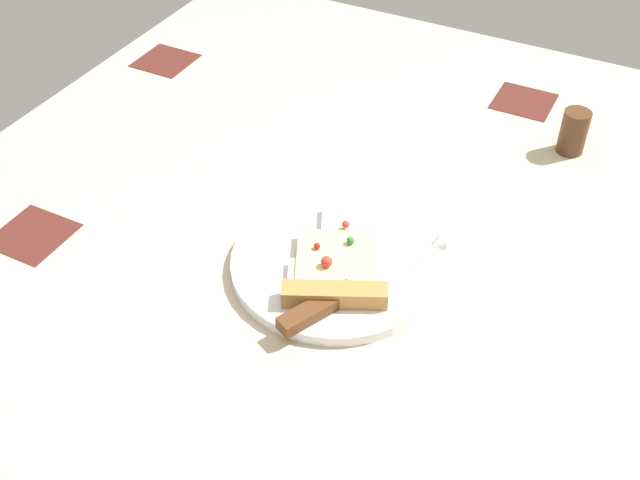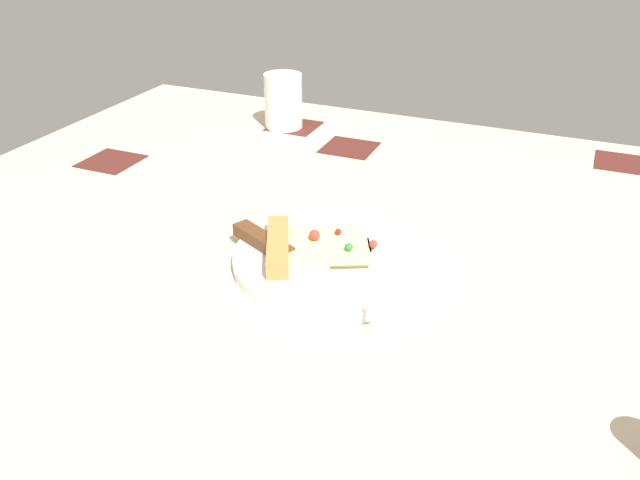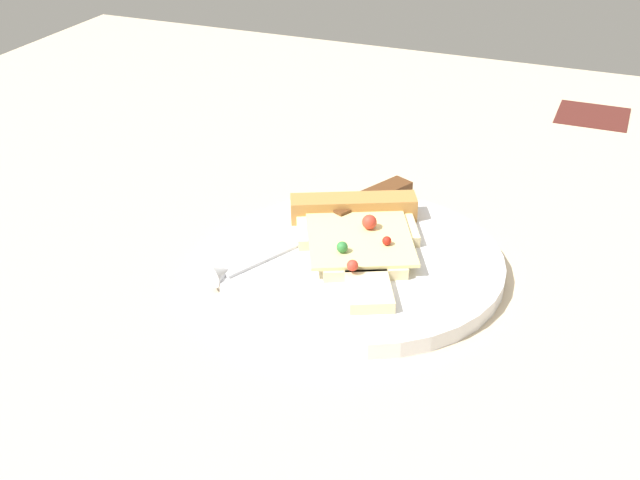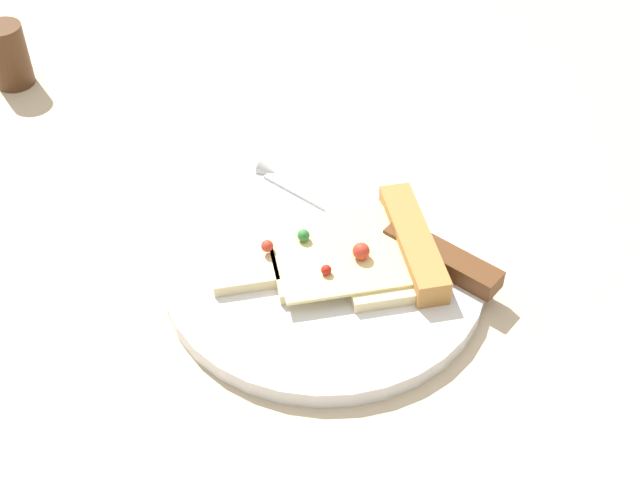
{
  "view_description": "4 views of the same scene",
  "coord_description": "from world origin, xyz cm",
  "px_view_note": "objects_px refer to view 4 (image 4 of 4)",
  "views": [
    {
      "loc": [
        62.38,
        21.41,
        66.02
      ],
      "look_at": [
        -1.58,
        -11.56,
        2.02
      ],
      "focal_mm": 44.09,
      "sensor_mm": 36.0,
      "label": 1
    },
    {
      "loc": [
        -24.53,
        54.22,
        41.45
      ],
      "look_at": [
        1.67,
        -7.33,
        3.55
      ],
      "focal_mm": 35.85,
      "sensor_mm": 36.0,
      "label": 2
    },
    {
      "loc": [
        -56.97,
        -28.03,
        38.01
      ],
      "look_at": [
        -1.25,
        -5.26,
        3.07
      ],
      "focal_mm": 44.56,
      "sensor_mm": 36.0,
      "label": 3
    },
    {
      "loc": [
        11.67,
        -56.12,
        50.91
      ],
      "look_at": [
        -0.61,
        -7.63,
        3.09
      ],
      "focal_mm": 49.39,
      "sensor_mm": 36.0,
      "label": 4
    }
  ],
  "objects_px": {
    "knife": "(395,234)",
    "pepper_shaker": "(9,55)",
    "pizza_slice": "(359,253)",
    "plate": "(327,271)"
  },
  "relations": [
    {
      "from": "plate",
      "to": "pepper_shaker",
      "type": "relative_size",
      "value": 3.9
    },
    {
      "from": "plate",
      "to": "knife",
      "type": "bearing_deg",
      "value": 41.66
    },
    {
      "from": "pizza_slice",
      "to": "pepper_shaker",
      "type": "bearing_deg",
      "value": 40.1
    },
    {
      "from": "plate",
      "to": "knife",
      "type": "distance_m",
      "value": 0.06
    },
    {
      "from": "knife",
      "to": "pepper_shaker",
      "type": "distance_m",
      "value": 0.45
    },
    {
      "from": "knife",
      "to": "pizza_slice",
      "type": "bearing_deg",
      "value": 168.05
    },
    {
      "from": "knife",
      "to": "pepper_shaker",
      "type": "xyz_separation_m",
      "value": [
        -0.42,
        0.15,
        0.01
      ]
    },
    {
      "from": "pepper_shaker",
      "to": "pizza_slice",
      "type": "bearing_deg",
      "value": -24.25
    },
    {
      "from": "pizza_slice",
      "to": "knife",
      "type": "distance_m",
      "value": 0.04
    },
    {
      "from": "plate",
      "to": "pepper_shaker",
      "type": "bearing_deg",
      "value": 153.05
    }
  ]
}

